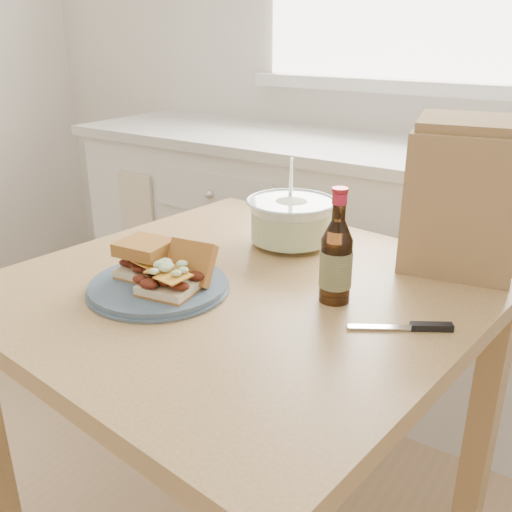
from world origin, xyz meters
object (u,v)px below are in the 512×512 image
Objects in this scene: beer_bottle at (336,260)px; paper_bag at (463,204)px; dining_table at (243,331)px; plate at (159,286)px; coleslaw_bowl at (291,223)px.

paper_bag is (0.16, 0.30, 0.07)m from beer_bottle.
plate is at bearing -128.67° from dining_table.
dining_table is 4.49× the size of beer_bottle.
beer_bottle reaches higher than plate.
beer_bottle reaches higher than dining_table.
dining_table is 0.57m from paper_bag.
coleslaw_bowl is 0.34m from beer_bottle.
plate is 1.23× the size of beer_bottle.
plate is 0.41m from coleslaw_bowl.
coleslaw_bowl is at bearing 155.41° from beer_bottle.
coleslaw_bowl reaches higher than dining_table.
coleslaw_bowl is at bearing 77.38° from plate.
beer_bottle is at bearing -127.83° from paper_bag.
coleslaw_bowl is 0.42m from paper_bag.
coleslaw_bowl is 0.72× the size of paper_bag.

